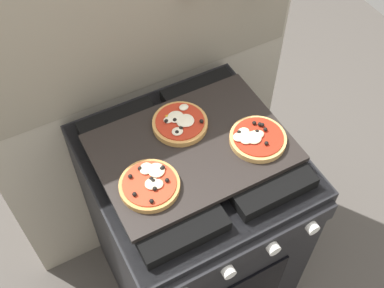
# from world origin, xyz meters

# --- Properties ---
(ground_plane) EXTENTS (4.00, 4.00, 0.00)m
(ground_plane) POSITION_xyz_m (0.00, 0.00, 0.00)
(ground_plane) COLOR #4C4742
(kitchen_backsplash) EXTENTS (1.10, 0.09, 1.55)m
(kitchen_backsplash) POSITION_xyz_m (0.00, 0.33, 0.79)
(kitchen_backsplash) COLOR #B2A893
(kitchen_backsplash) RESTS_ON ground_plane
(stove) EXTENTS (0.60, 0.64, 0.90)m
(stove) POSITION_xyz_m (-0.00, -0.00, 0.45)
(stove) COLOR black
(stove) RESTS_ON ground_plane
(baking_tray) EXTENTS (0.54, 0.38, 0.02)m
(baking_tray) POSITION_xyz_m (0.00, 0.00, 0.91)
(baking_tray) COLOR black
(baking_tray) RESTS_ON stove
(pizza_left) EXTENTS (0.16, 0.16, 0.03)m
(pizza_left) POSITION_xyz_m (-0.16, -0.07, 0.93)
(pizza_left) COLOR #C18947
(pizza_left) RESTS_ON baking_tray
(pizza_right) EXTENTS (0.16, 0.16, 0.03)m
(pizza_right) POSITION_xyz_m (0.17, -0.07, 0.93)
(pizza_right) COLOR tan
(pizza_right) RESTS_ON baking_tray
(pizza_center) EXTENTS (0.16, 0.16, 0.03)m
(pizza_center) POSITION_xyz_m (0.01, 0.08, 0.93)
(pizza_center) COLOR tan
(pizza_center) RESTS_ON baking_tray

